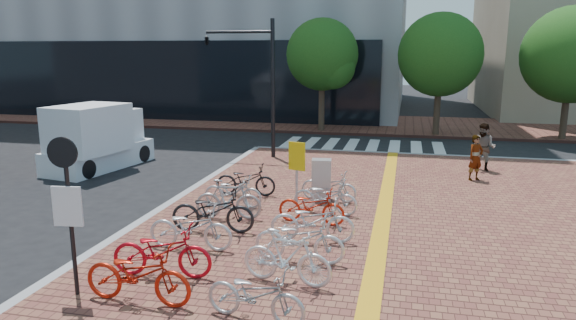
% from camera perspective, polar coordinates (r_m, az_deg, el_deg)
% --- Properties ---
extents(ground, '(120.00, 120.00, 0.00)m').
position_cam_1_polar(ground, '(11.04, -0.97, -11.36)').
color(ground, black).
rests_on(ground, ground).
extents(kerb_north, '(14.00, 0.25, 0.15)m').
position_cam_1_polar(kerb_north, '(22.25, 14.16, 0.50)').
color(kerb_north, gray).
rests_on(kerb_north, ground).
extents(far_sidewalk, '(70.00, 8.00, 0.15)m').
position_cam_1_polar(far_sidewalk, '(31.22, 8.40, 3.96)').
color(far_sidewalk, brown).
rests_on(far_sidewalk, ground).
extents(crosswalk, '(7.50, 4.00, 0.01)m').
position_cam_1_polar(crosswalk, '(24.30, 8.18, 1.53)').
color(crosswalk, silver).
rests_on(crosswalk, ground).
extents(street_trees, '(16.20, 4.60, 6.35)m').
position_cam_1_polar(street_trees, '(27.40, 18.77, 10.81)').
color(street_trees, '#38281E').
rests_on(street_trees, far_sidewalk).
extents(bike_0, '(1.98, 0.74, 1.03)m').
position_cam_1_polar(bike_0, '(9.27, -16.35, -12.10)').
color(bike_0, red).
rests_on(bike_0, sidewalk).
extents(bike_1, '(2.00, 0.87, 1.02)m').
position_cam_1_polar(bike_1, '(10.16, -13.83, -9.81)').
color(bike_1, red).
rests_on(bike_1, sidewalk).
extents(bike_2, '(1.90, 0.73, 0.99)m').
position_cam_1_polar(bike_2, '(11.38, -10.77, -7.37)').
color(bike_2, silver).
rests_on(bike_2, sidewalk).
extents(bike_3, '(2.06, 0.92, 1.05)m').
position_cam_1_polar(bike_3, '(12.33, -8.35, -5.60)').
color(bike_3, black).
rests_on(bike_3, sidewalk).
extents(bike_4, '(1.76, 0.64, 1.03)m').
position_cam_1_polar(bike_4, '(13.22, -6.64, -4.37)').
color(bike_4, '#A5A5AA').
rests_on(bike_4, sidewalk).
extents(bike_5, '(1.69, 0.64, 0.88)m').
position_cam_1_polar(bike_5, '(14.27, -6.13, -3.46)').
color(bike_5, '#B9BABE').
rests_on(bike_5, sidewalk).
extents(bike_6, '(1.84, 0.77, 0.94)m').
position_cam_1_polar(bike_6, '(15.33, -4.71, -2.21)').
color(bike_6, black).
rests_on(bike_6, sidewalk).
extents(bike_7, '(1.78, 0.86, 0.90)m').
position_cam_1_polar(bike_7, '(8.42, -3.65, -14.70)').
color(bike_7, '#AFB0B4').
rests_on(bike_7, sidewalk).
extents(bike_8, '(1.78, 0.72, 1.04)m').
position_cam_1_polar(bike_8, '(9.58, -0.13, -10.75)').
color(bike_8, white).
rests_on(bike_8, sidewalk).
extents(bike_9, '(1.87, 0.66, 0.98)m').
position_cam_1_polar(bike_9, '(10.54, 1.28, -8.77)').
color(bike_9, silver).
rests_on(bike_9, sidewalk).
extents(bike_10, '(1.95, 0.84, 1.00)m').
position_cam_1_polar(bike_10, '(11.60, 2.74, -6.75)').
color(bike_10, silver).
rests_on(bike_10, sidewalk).
extents(bike_11, '(1.76, 0.77, 0.90)m').
position_cam_1_polar(bike_11, '(12.83, 2.63, -5.14)').
color(bike_11, red).
rests_on(bike_11, sidewalk).
extents(bike_12, '(1.83, 0.88, 0.92)m').
position_cam_1_polar(bike_12, '(13.62, 4.16, -4.07)').
color(bike_12, silver).
rests_on(bike_12, sidewalk).
extents(bike_13, '(1.74, 0.87, 0.87)m').
position_cam_1_polar(bike_13, '(14.78, 4.56, -2.89)').
color(bike_13, silver).
rests_on(bike_13, sidewalk).
extents(pedestrian_a, '(0.66, 0.61, 1.52)m').
position_cam_1_polar(pedestrian_a, '(18.12, 20.12, 0.24)').
color(pedestrian_a, gray).
rests_on(pedestrian_a, sidewalk).
extents(pedestrian_b, '(1.03, 0.95, 1.71)m').
position_cam_1_polar(pedestrian_b, '(19.65, 20.94, 1.33)').
color(pedestrian_b, '#4C5361').
rests_on(pedestrian_b, sidewalk).
extents(utility_box, '(0.60, 0.47, 1.21)m').
position_cam_1_polar(utility_box, '(14.78, 3.72, -2.21)').
color(utility_box, '#B6B6BB').
rests_on(utility_box, sidewalk).
extents(yellow_sign, '(0.48, 0.18, 1.81)m').
position_cam_1_polar(yellow_sign, '(14.04, 0.95, -0.22)').
color(yellow_sign, '#B7B7BC').
rests_on(yellow_sign, sidewalk).
extents(notice_sign, '(0.52, 0.15, 2.84)m').
position_cam_1_polar(notice_sign, '(9.50, -23.31, -3.86)').
color(notice_sign, black).
rests_on(notice_sign, sidewalk).
extents(traffic_light_pole, '(2.94, 1.13, 5.47)m').
position_cam_1_polar(traffic_light_pole, '(20.88, -5.12, 10.72)').
color(traffic_light_pole, black).
rests_on(traffic_light_pole, sidewalk).
extents(box_truck, '(2.53, 4.52, 2.47)m').
position_cam_1_polar(box_truck, '(20.67, -20.48, 2.31)').
color(box_truck, white).
rests_on(box_truck, ground).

